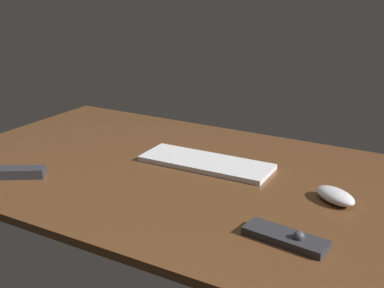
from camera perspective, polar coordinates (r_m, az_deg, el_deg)
The scene contains 5 objects.
desk at distance 134.58cm, azimuth -1.72°, elevation -3.52°, with size 140.00×84.00×2.00cm, color brown.
keyboard at distance 137.76cm, azimuth 1.64°, elevation -2.21°, with size 37.78×13.43×1.41cm, color white.
computer_mouse at distance 120.45cm, azimuth 16.54°, elevation -5.87°, with size 11.02×6.05×3.12cm, color silver.
media_remote at distance 101.46cm, azimuth 11.05°, elevation -10.75°, with size 17.91×7.80×3.26cm.
tv_remote at distance 137.93cm, azimuth -20.23°, elevation -3.17°, with size 16.06×4.42×2.53cm, color #2D2D33.
Camera 1 is at (64.76, -105.92, 52.95)cm, focal length 45.25 mm.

